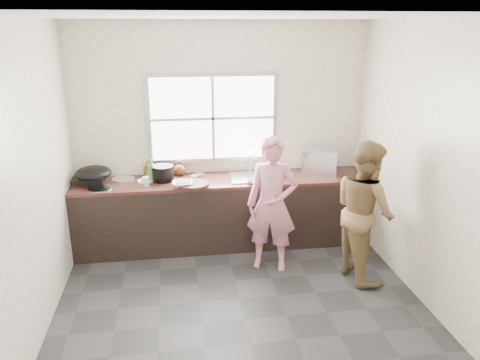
{
  "coord_description": "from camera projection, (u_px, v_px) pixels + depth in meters",
  "views": [
    {
      "loc": [
        -0.59,
        -4.07,
        2.63
      ],
      "look_at": [
        0.1,
        0.65,
        1.05
      ],
      "focal_mm": 35.0,
      "sensor_mm": 36.0,
      "label": 1
    }
  ],
  "objects": [
    {
      "name": "bowl_held",
      "position": [
        253.0,
        181.0,
        5.51
      ],
      "size": [
        0.2,
        0.2,
        0.06
      ],
      "primitive_type": "imported",
      "rotation": [
        0.0,
        0.0,
        -0.14
      ],
      "color": "silver",
      "rests_on": "countertop"
    },
    {
      "name": "pot_lid_left",
      "position": [
        100.0,
        189.0,
        5.31
      ],
      "size": [
        0.34,
        0.34,
        0.01
      ],
      "primitive_type": "cylinder",
      "rotation": [
        0.0,
        0.0,
        0.35
      ],
      "color": "#A4A7AB",
      "rests_on": "countertop"
    },
    {
      "name": "person_side",
      "position": [
        364.0,
        211.0,
        4.96
      ],
      "size": [
        0.68,
        0.82,
        1.52
      ],
      "primitive_type": "imported",
      "rotation": [
        0.0,
        0.0,
        1.72
      ],
      "color": "brown",
      "rests_on": "floor"
    },
    {
      "name": "sink",
      "position": [
        253.0,
        177.0,
        5.72
      ],
      "size": [
        0.55,
        0.45,
        0.02
      ],
      "primitive_type": "cube",
      "color": "silver",
      "rests_on": "countertop"
    },
    {
      "name": "wall_front",
      "position": [
        278.0,
        250.0,
        2.8
      ],
      "size": [
        3.6,
        0.01,
        2.7
      ],
      "primitive_type": "cube",
      "color": "silver",
      "rests_on": "ground"
    },
    {
      "name": "wok",
      "position": [
        93.0,
        173.0,
        5.42
      ],
      "size": [
        0.47,
        0.47,
        0.16
      ],
      "primitive_type": "ellipsoid",
      "rotation": [
        0.0,
        0.0,
        0.12
      ],
      "color": "black",
      "rests_on": "burner"
    },
    {
      "name": "floor",
      "position": [
        239.0,
        299.0,
        4.73
      ],
      "size": [
        3.6,
        3.2,
        0.01
      ],
      "primitive_type": "cube",
      "color": "#2B2B2D",
      "rests_on": "ground"
    },
    {
      "name": "bowl_crabs",
      "position": [
        265.0,
        180.0,
        5.54
      ],
      "size": [
        0.23,
        0.23,
        0.06
      ],
      "primitive_type": "imported",
      "rotation": [
        0.0,
        0.0,
        0.29
      ],
      "color": "white",
      "rests_on": "countertop"
    },
    {
      "name": "black_pot",
      "position": [
        163.0,
        173.0,
        5.58
      ],
      "size": [
        0.34,
        0.34,
        0.18
      ],
      "primitive_type": "cylinder",
      "rotation": [
        0.0,
        0.0,
        0.43
      ],
      "color": "black",
      "rests_on": "countertop"
    },
    {
      "name": "wall_right",
      "position": [
        423.0,
        164.0,
        4.55
      ],
      "size": [
        0.01,
        3.2,
        2.7
      ],
      "primitive_type": "cube",
      "color": "silver",
      "rests_on": "ground"
    },
    {
      "name": "faucet",
      "position": [
        250.0,
        161.0,
        5.86
      ],
      "size": [
        0.02,
        0.02,
        0.3
      ],
      "primitive_type": "cylinder",
      "color": "silver",
      "rests_on": "countertop"
    },
    {
      "name": "window_glazing",
      "position": [
        213.0,
        119.0,
        5.7
      ],
      "size": [
        1.5,
        0.01,
        1.0
      ],
      "primitive_type": "cube",
      "color": "white",
      "rests_on": "window_frame"
    },
    {
      "name": "bowl_mince",
      "position": [
        182.0,
        184.0,
        5.4
      ],
      "size": [
        0.25,
        0.25,
        0.06
      ],
      "primitive_type": "imported",
      "rotation": [
        0.0,
        0.0,
        -0.06
      ],
      "color": "white",
      "rests_on": "countertop"
    },
    {
      "name": "glass_jar",
      "position": [
        146.0,
        181.0,
        5.41
      ],
      "size": [
        0.08,
        0.08,
        0.11
      ],
      "primitive_type": "cylinder",
      "rotation": [
        0.0,
        0.0,
        -0.15
      ],
      "color": "silver",
      "rests_on": "countertop"
    },
    {
      "name": "bottle_green",
      "position": [
        151.0,
        170.0,
        5.57
      ],
      "size": [
        0.11,
        0.11,
        0.27
      ],
      "primitive_type": "imported",
      "rotation": [
        0.0,
        0.0,
        0.11
      ],
      "color": "#287B31",
      "rests_on": "countertop"
    },
    {
      "name": "window_frame",
      "position": [
        213.0,
        118.0,
        5.72
      ],
      "size": [
        1.6,
        0.05,
        1.1
      ],
      "primitive_type": "cube",
      "color": "#9EA0A5",
      "rests_on": "wall_back"
    },
    {
      "name": "wall_back",
      "position": [
        221.0,
        134.0,
        5.81
      ],
      "size": [
        3.6,
        0.01,
        2.7
      ],
      "primitive_type": "cube",
      "color": "beige",
      "rests_on": "ground"
    },
    {
      "name": "bottle_brown_tall",
      "position": [
        147.0,
        170.0,
        5.73
      ],
      "size": [
        0.1,
        0.1,
        0.17
      ],
      "primitive_type": "imported",
      "rotation": [
        0.0,
        0.0,
        0.3
      ],
      "color": "#4D2D13",
      "rests_on": "countertop"
    },
    {
      "name": "countertop",
      "position": [
        224.0,
        180.0,
        5.68
      ],
      "size": [
        3.6,
        0.64,
        0.04
      ],
      "primitive_type": "cube",
      "color": "#3A1D17",
      "rests_on": "cabinet"
    },
    {
      "name": "plate_food",
      "position": [
        146.0,
        181.0,
        5.57
      ],
      "size": [
        0.23,
        0.23,
        0.02
      ],
      "primitive_type": "cylinder",
      "rotation": [
        0.0,
        0.0,
        -0.18
      ],
      "color": "white",
      "rests_on": "countertop"
    },
    {
      "name": "burner",
      "position": [
        89.0,
        178.0,
        5.6
      ],
      "size": [
        0.37,
        0.37,
        0.06
      ],
      "primitive_type": "cube",
      "rotation": [
        0.0,
        0.0,
        -0.02
      ],
      "color": "black",
      "rests_on": "countertop"
    },
    {
      "name": "wall_left",
      "position": [
        34.0,
        180.0,
        4.06
      ],
      "size": [
        0.01,
        3.2,
        2.7
      ],
      "primitive_type": "cube",
      "color": "beige",
      "rests_on": "ground"
    },
    {
      "name": "bottle_brown_short",
      "position": [
        179.0,
        168.0,
        5.79
      ],
      "size": [
        0.16,
        0.16,
        0.18
      ],
      "primitive_type": "imported",
      "rotation": [
        0.0,
        0.0,
        0.21
      ],
      "color": "#513414",
      "rests_on": "countertop"
    },
    {
      "name": "cleaver",
      "position": [
        197.0,
        175.0,
        5.68
      ],
      "size": [
        0.19,
        0.19,
        0.01
      ],
      "primitive_type": "cube",
      "rotation": [
        0.0,
        0.0,
        0.72
      ],
      "color": "silver",
      "rests_on": "cutting_board"
    },
    {
      "name": "cutting_board",
      "position": [
        193.0,
        184.0,
        5.42
      ],
      "size": [
        0.4,
        0.4,
        0.04
      ],
      "primitive_type": "cylinder",
      "rotation": [
        0.0,
        0.0,
        0.11
      ],
      "color": "black",
      "rests_on": "countertop"
    },
    {
      "name": "dish_rack",
      "position": [
        320.0,
        161.0,
        5.84
      ],
      "size": [
        0.5,
        0.43,
        0.31
      ],
      "primitive_type": "cube",
      "rotation": [
        0.0,
        0.0,
        -0.41
      ],
      "color": "silver",
      "rests_on": "countertop"
    },
    {
      "name": "pot_lid_right",
      "position": [
        123.0,
        179.0,
        5.65
      ],
      "size": [
        0.29,
        0.29,
        0.01
      ],
      "primitive_type": "cylinder",
      "rotation": [
        0.0,
        0.0,
        0.06
      ],
      "color": "silver",
      "rests_on": "countertop"
    },
    {
      "name": "cabinet",
      "position": [
        225.0,
        213.0,
        5.81
      ],
      "size": [
        3.6,
        0.62,
        0.82
      ],
      "primitive_type": "cube",
      "color": "black",
      "rests_on": "floor"
    },
    {
      "name": "woman",
      "position": [
        272.0,
        209.0,
        5.15
      ],
      "size": [
        0.6,
        0.49,
        1.42
      ],
      "primitive_type": "imported",
      "rotation": [
        0.0,
        0.0,
        -0.34
      ],
      "color": "pink",
      "rests_on": "floor"
    },
    {
      "name": "ceiling",
      "position": [
        239.0,
        16.0,
        3.88
      ],
      "size": [
        3.6,
        3.2,
        0.01
      ],
      "primitive_type": "cube",
      "color": "silver",
      "rests_on": "wall_back"
    }
  ]
}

